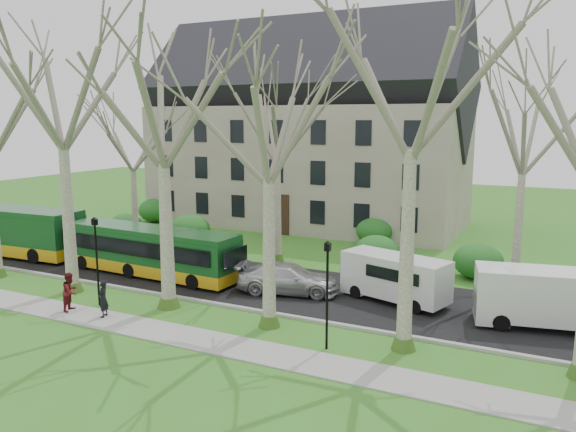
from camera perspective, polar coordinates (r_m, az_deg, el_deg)
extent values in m
plane|color=#3E7621|center=(26.43, -7.56, -10.19)|extent=(120.00, 120.00, 0.00)
cube|color=gray|center=(24.52, -10.85, -11.85)|extent=(70.00, 2.00, 0.06)
cube|color=black|center=(30.90, -1.88, -7.05)|extent=(80.00, 8.00, 0.06)
cube|color=#A5A39E|center=(27.59, -5.82, -9.12)|extent=(80.00, 0.25, 0.14)
cube|color=gray|center=(48.99, 2.03, 5.18)|extent=(26.00, 12.00, 10.00)
cylinder|color=black|center=(28.78, -18.81, -4.80)|extent=(0.10, 0.10, 4.00)
cube|color=black|center=(28.33, -19.06, -0.59)|extent=(0.22, 0.22, 0.30)
cylinder|color=black|center=(22.26, 3.99, -8.57)|extent=(0.10, 0.10, 4.00)
cube|color=black|center=(21.68, 4.06, -3.17)|extent=(0.22, 0.22, 0.30)
ellipsoid|color=#195A22|center=(44.94, -16.19, -0.79)|extent=(2.60, 2.60, 2.00)
ellipsoid|color=#195A22|center=(41.19, -9.98, -1.49)|extent=(2.60, 2.60, 2.00)
ellipsoid|color=#195A22|center=(34.99, 8.97, -3.50)|extent=(2.60, 2.60, 2.00)
ellipsoid|color=#195A22|center=(33.79, 18.75, -4.39)|extent=(2.60, 2.60, 2.00)
ellipsoid|color=#195A22|center=(50.69, -13.33, 0.53)|extent=(2.60, 2.60, 2.00)
ellipsoid|color=#195A22|center=(41.17, 8.78, -1.46)|extent=(2.60, 2.60, 2.00)
imported|color=#B9B8BD|center=(29.33, 0.01, -6.36)|extent=(5.67, 3.39, 1.54)
imported|color=black|center=(27.23, -18.27, -7.97)|extent=(0.58, 0.72, 1.72)
imported|color=#5C1518|center=(28.61, -21.24, -7.16)|extent=(0.90, 1.04, 1.84)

